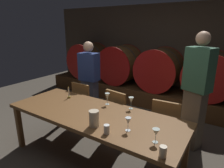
{
  "coord_description": "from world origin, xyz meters",
  "views": [
    {
      "loc": [
        1.56,
        -2.05,
        1.89
      ],
      "look_at": [
        0.09,
        0.17,
        1.09
      ],
      "focal_mm": 31.13,
      "sensor_mm": 36.0,
      "label": 1
    }
  ],
  "objects_px": {
    "wine_barrel_right": "(209,75)",
    "guest_right": "(196,91)",
    "candle_center": "(69,95)",
    "wine_glass_center_right": "(128,121)",
    "chair_right": "(166,124)",
    "wine_glass_far_right": "(156,133)",
    "dining_table": "(93,117)",
    "pitcher": "(94,118)",
    "wine_barrel_left": "(120,64)",
    "wine_barrel_far_left": "(89,60)",
    "guest_left": "(89,81)",
    "wine_glass_far_left": "(107,96)",
    "cup_right": "(163,152)",
    "chair_center": "(120,112)",
    "chair_left": "(85,102)",
    "wine_glass_center_left": "(131,100)",
    "wine_barrel_center": "(159,69)",
    "cup_left": "(107,129)"
  },
  "relations": [
    {
      "from": "cup_right",
      "to": "wine_barrel_left",
      "type": "bearing_deg",
      "value": 127.09
    },
    {
      "from": "dining_table",
      "to": "pitcher",
      "type": "distance_m",
      "value": 0.41
    },
    {
      "from": "wine_glass_center_left",
      "to": "wine_glass_far_right",
      "type": "distance_m",
      "value": 0.86
    },
    {
      "from": "wine_glass_center_right",
      "to": "wine_glass_far_right",
      "type": "relative_size",
      "value": 1.06
    },
    {
      "from": "wine_barrel_far_left",
      "to": "cup_right",
      "type": "xyz_separation_m",
      "value": [
        3.32,
        -2.92,
        -0.09
      ]
    },
    {
      "from": "wine_barrel_far_left",
      "to": "guest_left",
      "type": "bearing_deg",
      "value": -49.56
    },
    {
      "from": "wine_barrel_center",
      "to": "wine_glass_far_right",
      "type": "bearing_deg",
      "value": -70.4
    },
    {
      "from": "guest_right",
      "to": "wine_glass_center_right",
      "type": "distance_m",
      "value": 1.37
    },
    {
      "from": "candle_center",
      "to": "chair_center",
      "type": "bearing_deg",
      "value": 33.65
    },
    {
      "from": "wine_barrel_right",
      "to": "wine_barrel_center",
      "type": "bearing_deg",
      "value": 180.0
    },
    {
      "from": "wine_glass_far_left",
      "to": "cup_right",
      "type": "bearing_deg",
      "value": -33.18
    },
    {
      "from": "guest_right",
      "to": "wine_glass_center_right",
      "type": "bearing_deg",
      "value": 91.76
    },
    {
      "from": "wine_glass_far_right",
      "to": "cup_left",
      "type": "xyz_separation_m",
      "value": [
        -0.51,
        -0.13,
        -0.06
      ]
    },
    {
      "from": "wine_barrel_right",
      "to": "candle_center",
      "type": "bearing_deg",
      "value": -127.76
    },
    {
      "from": "wine_barrel_left",
      "to": "wine_barrel_right",
      "type": "height_order",
      "value": "same"
    },
    {
      "from": "wine_glass_center_left",
      "to": "wine_glass_center_right",
      "type": "xyz_separation_m",
      "value": [
        0.26,
        -0.56,
        -0.01
      ]
    },
    {
      "from": "pitcher",
      "to": "wine_barrel_left",
      "type": "bearing_deg",
      "value": 115.29
    },
    {
      "from": "wine_glass_center_right",
      "to": "wine_glass_far_right",
      "type": "xyz_separation_m",
      "value": [
        0.35,
        -0.05,
        -0.0
      ]
    },
    {
      "from": "chair_left",
      "to": "chair_right",
      "type": "bearing_deg",
      "value": -178.83
    },
    {
      "from": "wine_barrel_right",
      "to": "cup_right",
      "type": "relative_size",
      "value": 9.42
    },
    {
      "from": "chair_center",
      "to": "cup_right",
      "type": "xyz_separation_m",
      "value": [
        1.11,
        -1.08,
        0.31
      ]
    },
    {
      "from": "wine_barrel_left",
      "to": "candle_center",
      "type": "relative_size",
      "value": 4.88
    },
    {
      "from": "chair_center",
      "to": "wine_glass_far_left",
      "type": "xyz_separation_m",
      "value": [
        -0.01,
        -0.34,
        0.39
      ]
    },
    {
      "from": "wine_barrel_center",
      "to": "wine_glass_center_right",
      "type": "height_order",
      "value": "wine_barrel_center"
    },
    {
      "from": "chair_right",
      "to": "cup_right",
      "type": "xyz_separation_m",
      "value": [
        0.31,
        -1.11,
        0.31
      ]
    },
    {
      "from": "wine_glass_far_right",
      "to": "cup_left",
      "type": "relative_size",
      "value": 1.47
    },
    {
      "from": "wine_barrel_far_left",
      "to": "candle_center",
      "type": "distance_m",
      "value": 2.76
    },
    {
      "from": "cup_right",
      "to": "candle_center",
      "type": "bearing_deg",
      "value": 161.35
    },
    {
      "from": "chair_right",
      "to": "guest_left",
      "type": "height_order",
      "value": "guest_left"
    },
    {
      "from": "wine_barrel_right",
      "to": "cup_right",
      "type": "distance_m",
      "value": 2.92
    },
    {
      "from": "guest_right",
      "to": "wine_barrel_far_left",
      "type": "bearing_deg",
      "value": -1.27
    },
    {
      "from": "wine_glass_center_left",
      "to": "wine_glass_far_right",
      "type": "xyz_separation_m",
      "value": [
        0.61,
        -0.61,
        -0.02
      ]
    },
    {
      "from": "chair_right",
      "to": "wine_glass_center_right",
      "type": "xyz_separation_m",
      "value": [
        -0.18,
        -0.88,
        0.37
      ]
    },
    {
      "from": "guest_left",
      "to": "cup_right",
      "type": "distance_m",
      "value": 2.47
    },
    {
      "from": "dining_table",
      "to": "wine_glass_center_left",
      "type": "bearing_deg",
      "value": 47.46
    },
    {
      "from": "guest_left",
      "to": "chair_center",
      "type": "bearing_deg",
      "value": 155.0
    },
    {
      "from": "chair_left",
      "to": "wine_glass_far_right",
      "type": "bearing_deg",
      "value": 153.31
    },
    {
      "from": "guest_right",
      "to": "pitcher",
      "type": "distance_m",
      "value": 1.65
    },
    {
      "from": "wine_barrel_left",
      "to": "wine_glass_far_right",
      "type": "distance_m",
      "value": 3.43
    },
    {
      "from": "chair_right",
      "to": "wine_glass_far_left",
      "type": "xyz_separation_m",
      "value": [
        -0.81,
        -0.37,
        0.39
      ]
    },
    {
      "from": "wine_barrel_left",
      "to": "guest_right",
      "type": "height_order",
      "value": "guest_right"
    },
    {
      "from": "candle_center",
      "to": "wine_glass_center_right",
      "type": "bearing_deg",
      "value": -16.08
    },
    {
      "from": "dining_table",
      "to": "candle_center",
      "type": "xyz_separation_m",
      "value": [
        -0.69,
        0.23,
        0.12
      ]
    },
    {
      "from": "wine_barrel_left",
      "to": "wine_glass_center_left",
      "type": "bearing_deg",
      "value": -55.6
    },
    {
      "from": "candle_center",
      "to": "cup_right",
      "type": "xyz_separation_m",
      "value": [
        1.81,
        -0.61,
        -0.0
      ]
    },
    {
      "from": "wine_barrel_right",
      "to": "dining_table",
      "type": "xyz_separation_m",
      "value": [
        -1.1,
        -2.54,
        -0.21
      ]
    },
    {
      "from": "wine_glass_far_left",
      "to": "wine_glass_far_right",
      "type": "height_order",
      "value": "wine_glass_far_left"
    },
    {
      "from": "wine_glass_center_left",
      "to": "wine_glass_center_right",
      "type": "bearing_deg",
      "value": -65.07
    },
    {
      "from": "chair_right",
      "to": "wine_glass_far_right",
      "type": "xyz_separation_m",
      "value": [
        0.17,
        -0.93,
        0.37
      ]
    },
    {
      "from": "wine_barrel_right",
      "to": "guest_right",
      "type": "xyz_separation_m",
      "value": [
        0.0,
        -1.41,
        0.05
      ]
    }
  ]
}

